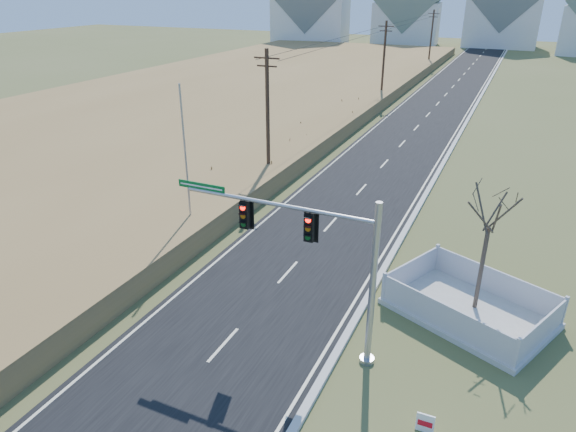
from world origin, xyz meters
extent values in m
plane|color=#4C5227|center=(0.00, 0.00, 0.00)|extent=(260.00, 260.00, 0.00)
cube|color=black|center=(0.00, 50.00, 0.03)|extent=(8.00, 180.00, 0.06)
cube|color=#B2AFA8|center=(4.15, 50.00, 0.09)|extent=(0.30, 180.00, 0.18)
cube|color=olive|center=(-24.00, 40.00, 0.65)|extent=(38.00, 110.00, 1.30)
cylinder|color=#422D1E|center=(-6.50, 15.00, 4.50)|extent=(0.26, 0.26, 9.00)
cube|color=#422D1E|center=(-6.50, 15.00, 8.40)|extent=(1.80, 0.10, 0.10)
cube|color=#422D1E|center=(-6.50, 15.00, 7.90)|extent=(1.40, 0.10, 0.10)
cylinder|color=#422D1E|center=(-6.50, 45.00, 4.50)|extent=(0.26, 0.26, 9.00)
cube|color=#422D1E|center=(-6.50, 45.00, 8.40)|extent=(1.80, 0.10, 0.10)
cube|color=#422D1E|center=(-6.50, 45.00, 7.90)|extent=(1.40, 0.10, 0.10)
cylinder|color=#422D1E|center=(-6.50, 75.00, 4.50)|extent=(0.26, 0.26, 9.00)
cube|color=#422D1E|center=(-6.50, 75.00, 8.40)|extent=(1.80, 0.10, 0.10)
cube|color=#422D1E|center=(-6.50, 75.00, 7.90)|extent=(1.40, 0.10, 0.10)
cube|color=white|center=(-38.00, 100.00, 5.00)|extent=(17.38, 13.12, 10.00)
cube|color=white|center=(-18.00, 108.00, 4.50)|extent=(14.66, 10.95, 9.00)
cube|color=white|center=(2.00, 112.00, 5.00)|extent=(15.00, 10.00, 10.00)
cylinder|color=#9EA0A5|center=(5.28, -0.57, 0.09)|extent=(0.55, 0.55, 0.18)
cylinder|color=#9EA0A5|center=(5.28, -0.57, 3.19)|extent=(0.24, 0.24, 6.39)
cylinder|color=#9EA0A5|center=(1.63, -0.55, 5.66)|extent=(7.30, 0.17, 0.15)
cube|color=black|center=(2.91, -0.56, 5.03)|extent=(0.34, 0.28, 1.05)
cube|color=black|center=(0.35, -0.55, 5.03)|extent=(0.34, 0.28, 1.05)
cube|color=#055D22|center=(-1.47, -0.54, 5.84)|extent=(2.01, 0.05, 0.27)
cube|color=#B7B5AD|center=(8.32, 4.02, 0.12)|extent=(7.39, 6.40, 0.24)
cube|color=#B3B3B8|center=(7.52, 2.22, 0.83)|extent=(5.43, 2.48, 1.18)
cube|color=#B3B3B8|center=(9.12, 5.81, 0.83)|extent=(5.43, 2.48, 1.18)
cube|color=#B3B3B8|center=(5.62, 5.22, 0.83)|extent=(1.68, 3.63, 1.18)
cube|color=#B3B3B8|center=(11.02, 2.81, 0.83)|extent=(1.68, 3.63, 1.18)
cube|color=white|center=(7.85, -3.00, 0.37)|extent=(0.56, 0.06, 0.70)
cube|color=red|center=(7.85, -3.03, 0.37)|extent=(0.45, 0.03, 0.20)
cylinder|color=#B7B5AD|center=(-6.48, 5.45, 0.08)|extent=(0.37, 0.37, 0.17)
cylinder|color=#9EA0A5|center=(-6.48, 5.45, 4.16)|extent=(0.10, 0.10, 8.31)
cylinder|color=#4C3F33|center=(8.52, 4.40, 1.98)|extent=(0.18, 0.18, 3.96)
camera|label=1|loc=(8.87, -15.46, 12.71)|focal=32.00mm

